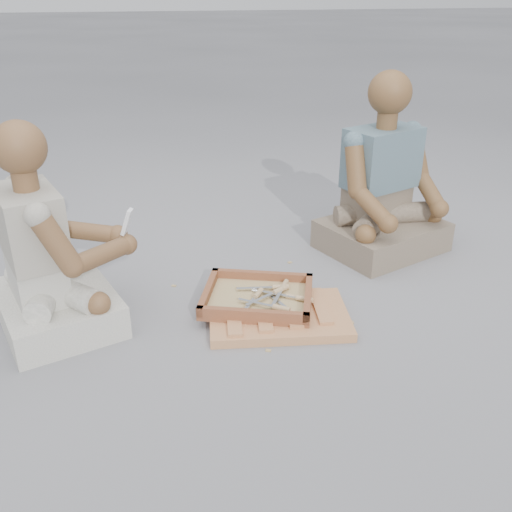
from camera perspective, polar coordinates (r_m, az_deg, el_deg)
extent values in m
plane|color=gray|center=(2.23, 1.63, -7.73)|extent=(60.00, 60.00, 0.00)
cube|color=#AE7343|center=(2.30, 2.30, -6.05)|extent=(0.60, 0.45, 0.04)
cube|color=brown|center=(2.35, 0.16, -4.48)|extent=(0.53, 0.48, 0.01)
cube|color=brown|center=(2.48, 0.60, -2.05)|extent=(0.42, 0.18, 0.04)
cube|color=brown|center=(2.20, -0.35, -5.94)|extent=(0.42, 0.18, 0.04)
cube|color=brown|center=(2.33, 5.22, -4.16)|extent=(0.15, 0.34, 0.04)
cube|color=brown|center=(2.37, -4.81, -3.57)|extent=(0.15, 0.34, 0.04)
cube|color=tan|center=(2.35, 0.16, -4.26)|extent=(0.47, 0.41, 0.01)
cube|color=silver|center=(2.32, 2.14, -4.15)|extent=(0.09, 0.14, 0.00)
cylinder|color=tan|center=(2.41, 2.84, -2.91)|extent=(0.05, 0.07, 0.02)
cube|color=silver|center=(2.39, -0.16, -3.21)|extent=(0.15, 0.04, 0.00)
cylinder|color=tan|center=(2.40, 2.46, -3.12)|extent=(0.07, 0.03, 0.02)
cube|color=silver|center=(2.37, 1.32, -3.71)|extent=(0.13, 0.09, 0.00)
cylinder|color=tan|center=(2.34, 3.88, -4.14)|extent=(0.07, 0.06, 0.02)
cube|color=silver|center=(2.31, 0.43, -4.30)|extent=(0.14, 0.08, 0.00)
cylinder|color=tan|center=(2.37, 2.40, -3.42)|extent=(0.07, 0.05, 0.02)
cube|color=silver|center=(2.26, -0.81, -5.03)|extent=(0.10, 0.13, 0.00)
cylinder|color=tan|center=(2.35, 0.22, -3.76)|extent=(0.06, 0.07, 0.02)
cube|color=silver|center=(2.35, 2.27, -3.85)|extent=(0.13, 0.10, 0.00)
cylinder|color=tan|center=(2.32, 4.86, -4.30)|extent=(0.07, 0.06, 0.02)
cube|color=silver|center=(2.31, 2.31, -4.64)|extent=(0.06, 0.15, 0.00)
cylinder|color=tan|center=(2.23, 3.91, -5.83)|extent=(0.04, 0.07, 0.02)
cube|color=silver|center=(2.28, -0.03, -4.68)|extent=(0.13, 0.10, 0.00)
cylinder|color=tan|center=(2.24, 2.57, -5.24)|extent=(0.07, 0.06, 0.02)
cube|color=tan|center=(2.13, 1.25, -9.43)|extent=(0.02, 0.02, 0.00)
cube|color=tan|center=(2.19, 5.82, -8.40)|extent=(0.02, 0.02, 0.00)
cube|color=tan|center=(2.34, 2.04, -5.84)|extent=(0.02, 0.02, 0.00)
cube|color=tan|center=(2.34, -1.94, -5.81)|extent=(0.02, 0.02, 0.00)
cube|color=tan|center=(2.77, 3.40, -0.64)|extent=(0.02, 0.02, 0.00)
cube|color=tan|center=(2.32, 9.56, -6.57)|extent=(0.02, 0.02, 0.00)
cube|color=tan|center=(2.58, -8.21, -2.96)|extent=(0.02, 0.02, 0.00)
cube|color=tan|center=(2.45, 0.16, -4.33)|extent=(0.02, 0.02, 0.00)
cube|color=tan|center=(2.53, 6.69, -3.39)|extent=(0.02, 0.02, 0.00)
cube|color=silver|center=(2.39, -19.19, -4.91)|extent=(0.55, 0.62, 0.13)
cube|color=silver|center=(2.31, -20.99, -2.07)|extent=(0.26, 0.33, 0.16)
cube|color=#A8A494|center=(2.23, -21.62, 2.89)|extent=(0.29, 0.37, 0.27)
sphere|color=brown|center=(2.15, -22.61, 10.01)|extent=(0.19, 0.19, 0.19)
sphere|color=brown|center=(2.39, -13.67, 2.04)|extent=(0.08, 0.08, 0.08)
sphere|color=brown|center=(2.30, -12.81, 1.14)|extent=(0.08, 0.08, 0.08)
cube|color=#7F705C|center=(2.95, 12.44, 2.03)|extent=(0.68, 0.61, 0.14)
cube|color=#7F705C|center=(2.93, 11.92, 5.26)|extent=(0.36, 0.29, 0.17)
cube|color=slate|center=(2.86, 12.48, 9.57)|extent=(0.40, 0.32, 0.29)
sphere|color=brown|center=(2.78, 13.24, 15.63)|extent=(0.20, 0.20, 0.20)
sphere|color=brown|center=(2.90, 17.87, 4.54)|extent=(0.09, 0.09, 0.09)
sphere|color=brown|center=(2.65, 13.08, 3.16)|extent=(0.09, 0.09, 0.09)
cube|color=white|center=(2.26, -12.79, 3.36)|extent=(0.06, 0.06, 0.10)
cube|color=black|center=(2.26, -12.81, 3.58)|extent=(0.03, 0.04, 0.03)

